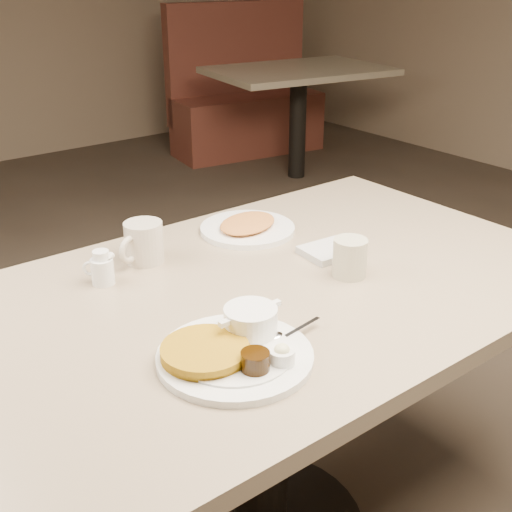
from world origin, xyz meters
TOP-DOWN VIEW (x-y plane):
  - diner_table at (0.00, 0.00)m, footprint 1.50×0.90m
  - main_plate at (-0.21, -0.19)m, footprint 0.35×0.29m
  - coffee_mug_near at (0.20, -0.07)m, footprint 0.12×0.10m
  - napkin at (0.24, 0.04)m, footprint 0.14×0.12m
  - coffee_mug_far at (-0.14, 0.28)m, footprint 0.14×0.12m
  - creamer_right at (-0.27, 0.24)m, footprint 0.07×0.07m
  - hash_plate at (0.17, 0.28)m, footprint 0.33×0.33m
  - booth_back_right at (2.26, 3.02)m, footprint 1.35×1.52m

SIDE VIEW (x-z plane):
  - booth_back_right at x=2.26m, z-range -0.15..0.97m
  - diner_table at x=0.00m, z-range 0.21..0.96m
  - napkin at x=0.24m, z-range 0.75..0.77m
  - hash_plate at x=0.17m, z-range 0.75..0.78m
  - main_plate at x=-0.21m, z-range 0.74..0.81m
  - creamer_right at x=-0.27m, z-range 0.75..0.83m
  - coffee_mug_near at x=0.20m, z-range 0.75..0.84m
  - coffee_mug_far at x=-0.14m, z-range 0.75..0.85m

